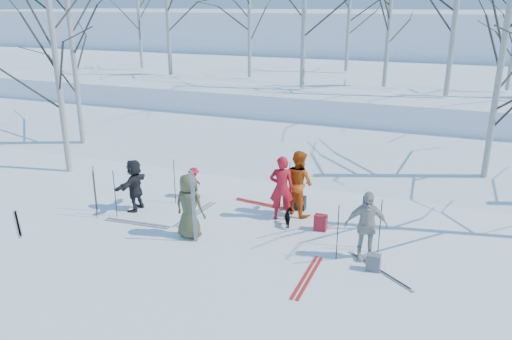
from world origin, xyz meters
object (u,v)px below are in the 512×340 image
at_px(backpack_red, 321,223).
at_px(backpack_grey, 373,262).
at_px(skier_cream_east, 366,226).
at_px(skier_red_north, 282,188).
at_px(skier_red_seated, 194,183).
at_px(backpack_dark, 300,203).
at_px(skier_redor_behind, 299,183).
at_px(skier_grey_west, 135,185).
at_px(dog, 289,218).
at_px(skier_olive_center, 189,206).

bearing_deg(backpack_red, backpack_grey, -44.64).
bearing_deg(skier_cream_east, skier_red_north, 131.42).
height_order(skier_red_seated, backpack_dark, skier_red_seated).
height_order(skier_cream_east, backpack_red, skier_cream_east).
bearing_deg(skier_red_seated, skier_red_north, -99.06).
distance_m(skier_red_seated, backpack_grey, 6.23).
relative_size(skier_redor_behind, backpack_red, 4.34).
xyz_separation_m(skier_grey_west, dog, (4.39, 0.55, -0.52)).
xyz_separation_m(skier_grey_west, backpack_red, (5.23, 0.61, -0.53)).
xyz_separation_m(skier_olive_center, backpack_grey, (4.54, -0.00, -0.64)).
distance_m(skier_redor_behind, backpack_grey, 3.51).
bearing_deg(backpack_grey, skier_grey_west, 171.89).
bearing_deg(skier_redor_behind, skier_red_seated, 30.70).
height_order(skier_red_north, skier_red_seated, skier_red_north).
bearing_deg(skier_red_seated, skier_grey_west, 143.88).
bearing_deg(skier_grey_west, backpack_grey, 79.69).
bearing_deg(skier_olive_center, skier_cream_east, -168.49).
distance_m(skier_grey_west, backpack_dark, 4.68).
relative_size(skier_olive_center, skier_redor_behind, 0.91).
relative_size(skier_olive_center, skier_cream_east, 1.01).
bearing_deg(dog, backpack_grey, 124.31).
xyz_separation_m(skier_red_north, backpack_red, (1.18, -0.32, -0.68)).
bearing_deg(backpack_dark, backpack_red, -50.89).
relative_size(skier_olive_center, skier_red_seated, 1.76).
bearing_deg(skier_cream_east, dog, 134.97).
bearing_deg(skier_red_seated, skier_redor_behind, -89.30).
distance_m(skier_olive_center, skier_cream_east, 4.28).
distance_m(skier_red_north, backpack_grey, 3.44).
distance_m(skier_red_north, skier_red_seated, 3.02).
height_order(skier_olive_center, skier_red_north, skier_red_north).
height_order(skier_olive_center, backpack_grey, skier_olive_center).
bearing_deg(backpack_dark, dog, -86.52).
height_order(skier_olive_center, skier_red_seated, skier_olive_center).
xyz_separation_m(skier_red_seated, dog, (3.30, -0.90, -0.25)).
distance_m(skier_grey_west, backpack_grey, 6.92).
distance_m(skier_red_north, dog, 0.84).
height_order(skier_cream_east, backpack_grey, skier_cream_east).
height_order(dog, backpack_dark, dog).
bearing_deg(backpack_dark, skier_grey_west, -158.29).
height_order(skier_olive_center, backpack_dark, skier_olive_center).
distance_m(skier_redor_behind, dog, 1.12).
bearing_deg(backpack_dark, skier_red_seated, -175.12).
relative_size(skier_grey_west, backpack_dark, 3.71).
distance_m(skier_red_seated, backpack_red, 4.23).
relative_size(skier_red_seated, dog, 1.78).
distance_m(backpack_grey, backpack_dark, 3.68).
bearing_deg(skier_cream_east, skier_grey_west, 156.80).
distance_m(skier_red_seated, skier_grey_west, 1.83).
distance_m(skier_red_north, backpack_dark, 1.09).
bearing_deg(dog, skier_grey_west, -16.56).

